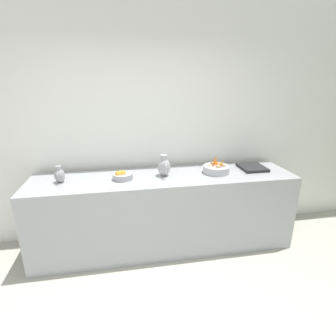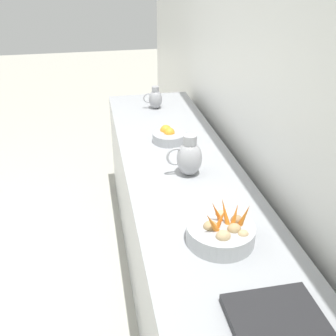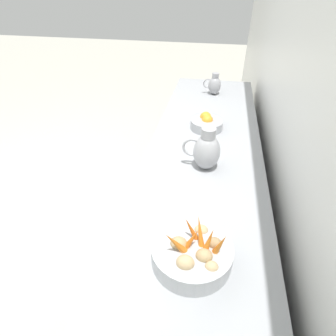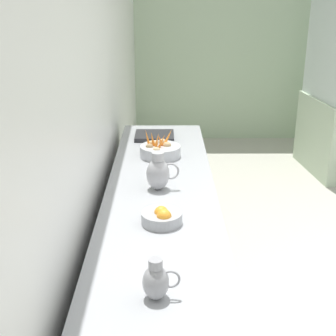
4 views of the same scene
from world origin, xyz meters
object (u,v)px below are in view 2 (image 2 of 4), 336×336
Objects in this scene: metal_pitcher_tall at (189,157)px; metal_pitcher_short at (155,99)px; orange_bowl at (169,136)px; vegetable_colander at (221,232)px.

metal_pitcher_short is (0.01, -1.16, -0.03)m from metal_pitcher_tall.
metal_pitcher_short is at bearing -91.60° from orange_bowl.
metal_pitcher_short is (-0.02, -0.68, 0.04)m from orange_bowl.
orange_bowl is 0.91× the size of metal_pitcher_tall.
metal_pitcher_short is at bearing -89.86° from vegetable_colander.
metal_pitcher_tall reaches higher than vegetable_colander.
orange_bowl is 0.68m from metal_pitcher_short.
metal_pitcher_short is (0.00, -1.80, 0.03)m from vegetable_colander.
metal_pitcher_short is at bearing -89.63° from metal_pitcher_tall.
vegetable_colander is at bearing 91.18° from orange_bowl.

